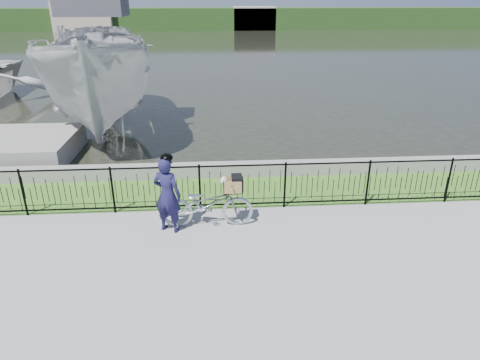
{
  "coord_description": "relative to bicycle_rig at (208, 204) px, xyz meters",
  "views": [
    {
      "loc": [
        -0.7,
        -7.49,
        4.69
      ],
      "look_at": [
        -0.1,
        1.0,
        1.0
      ],
      "focal_mm": 32.0,
      "sensor_mm": 36.0,
      "label": 1
    }
  ],
  "objects": [
    {
      "name": "grass_strip",
      "position": [
        0.82,
        1.76,
        -0.53
      ],
      "size": [
        60.0,
        2.0,
        0.01
      ],
      "primitive_type": "cube",
      "color": "#3F7123",
      "rests_on": "ground"
    },
    {
      "name": "cyclist",
      "position": [
        -0.84,
        -0.14,
        0.33
      ],
      "size": [
        0.72,
        0.61,
        1.75
      ],
      "color": "#18163E",
      "rests_on": "ground"
    },
    {
      "name": "far_treeline",
      "position": [
        0.82,
        59.16,
        0.97
      ],
      "size": [
        120.0,
        6.0,
        3.0
      ],
      "primitive_type": "cube",
      "color": "#25441A",
      "rests_on": "ground"
    },
    {
      "name": "far_building_left",
      "position": [
        -17.18,
        57.16,
        1.47
      ],
      "size": [
        8.0,
        4.0,
        4.0
      ],
      "primitive_type": "cube",
      "color": "#B2A48F",
      "rests_on": "ground"
    },
    {
      "name": "water",
      "position": [
        0.82,
        32.16,
        -0.53
      ],
      "size": [
        120.0,
        120.0,
        0.0
      ],
      "primitive_type": "plane",
      "color": "black",
      "rests_on": "ground"
    },
    {
      "name": "fence",
      "position": [
        0.82,
        0.76,
        0.04
      ],
      "size": [
        14.0,
        0.06,
        1.15
      ],
      "primitive_type": null,
      "color": "black",
      "rests_on": "ground"
    },
    {
      "name": "quay_wall",
      "position": [
        0.82,
        2.76,
        -0.33
      ],
      "size": [
        60.0,
        0.3,
        0.4
      ],
      "primitive_type": "cube",
      "color": "gray",
      "rests_on": "ground"
    },
    {
      "name": "boat_near",
      "position": [
        -3.78,
        7.56,
        1.5
      ],
      "size": [
        5.37,
        10.43,
        5.64
      ],
      "color": "#B0B0B0",
      "rests_on": "water"
    },
    {
      "name": "far_building_right",
      "position": [
        6.82,
        57.66,
        1.07
      ],
      "size": [
        6.0,
        3.0,
        3.2
      ],
      "primitive_type": "cube",
      "color": "#B2A48F",
      "rests_on": "ground"
    },
    {
      "name": "bicycle_rig",
      "position": [
        0.0,
        0.0,
        0.0
      ],
      "size": [
        1.99,
        0.69,
        1.19
      ],
      "color": "#B5B8C1",
      "rests_on": "ground"
    },
    {
      "name": "ground",
      "position": [
        0.82,
        -0.84,
        -0.53
      ],
      "size": [
        120.0,
        120.0,
        0.0
      ],
      "primitive_type": "plane",
      "color": "gray",
      "rests_on": "ground"
    }
  ]
}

